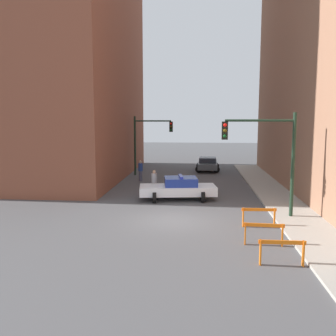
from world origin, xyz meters
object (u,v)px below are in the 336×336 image
(pedestrian_corner, at_px, (140,170))
(barrier_front, at_px, (282,248))
(traffic_light_near, at_px, (270,149))
(police_car, at_px, (178,188))
(barrier_mid, at_px, (264,230))
(barrier_back, at_px, (259,214))
(parked_car_near, at_px, (208,164))
(pedestrian_crossing, at_px, (154,182))
(traffic_light_far, at_px, (147,137))

(pedestrian_corner, relative_size, barrier_front, 1.04)
(traffic_light_near, relative_size, barrier_front, 3.25)
(police_car, bearing_deg, traffic_light_near, -136.85)
(barrier_mid, bearing_deg, barrier_back, 85.33)
(police_car, relative_size, parked_car_near, 1.13)
(traffic_light_near, bearing_deg, barrier_front, -95.87)
(parked_car_near, relative_size, barrier_front, 2.72)
(barrier_front, relative_size, barrier_back, 1.00)
(parked_car_near, bearing_deg, pedestrian_crossing, -105.97)
(police_car, bearing_deg, traffic_light_far, 11.18)
(traffic_light_far, bearing_deg, pedestrian_crossing, -79.36)
(pedestrian_crossing, xyz_separation_m, barrier_mid, (5.50, -9.44, -0.24))
(barrier_back, bearing_deg, barrier_mid, -94.67)
(traffic_light_far, distance_m, pedestrian_crossing, 9.14)
(pedestrian_crossing, bearing_deg, barrier_mid, -81.37)
(barrier_mid, height_order, barrier_back, same)
(traffic_light_near, bearing_deg, traffic_light_far, 120.20)
(traffic_light_far, relative_size, police_car, 1.06)
(barrier_front, xyz_separation_m, barrier_back, (-0.05, 4.61, 0.00))
(pedestrian_corner, bearing_deg, barrier_mid, 27.67)
(traffic_light_far, bearing_deg, parked_car_near, 31.00)
(police_car, distance_m, pedestrian_crossing, 2.08)
(police_car, bearing_deg, barrier_mid, -162.21)
(pedestrian_corner, xyz_separation_m, barrier_back, (7.46, -12.37, -0.24))
(parked_car_near, bearing_deg, barrier_front, -83.48)
(parked_car_near, xyz_separation_m, barrier_mid, (1.71, -21.33, -0.06))
(barrier_mid, bearing_deg, pedestrian_crossing, 120.20)
(barrier_back, bearing_deg, parked_car_near, 95.85)
(parked_car_near, height_order, barrier_mid, parked_car_near)
(pedestrian_crossing, distance_m, pedestrian_corner, 5.76)
(police_car, height_order, barrier_front, police_car)
(traffic_light_near, distance_m, pedestrian_crossing, 8.65)
(traffic_light_near, bearing_deg, parked_car_near, 98.76)
(police_car, bearing_deg, barrier_back, -151.63)
(parked_car_near, bearing_deg, traffic_light_near, -79.55)
(parked_car_near, relative_size, barrier_back, 2.72)
(traffic_light_near, height_order, pedestrian_corner, traffic_light_near)
(traffic_light_far, relative_size, barrier_front, 3.25)
(traffic_light_near, xyz_separation_m, pedestrian_crossing, (-6.41, 5.17, -2.67))
(parked_car_near, bearing_deg, police_car, -97.47)
(traffic_light_near, distance_m, parked_car_near, 17.49)
(traffic_light_far, bearing_deg, pedestrian_corner, -92.47)
(barrier_front, distance_m, barrier_mid, 2.07)
(traffic_light_near, xyz_separation_m, pedestrian_corner, (-8.17, 10.65, -2.67))
(police_car, height_order, parked_car_near, police_car)
(pedestrian_crossing, bearing_deg, barrier_back, -71.91)
(traffic_light_near, height_order, traffic_light_far, traffic_light_near)
(police_car, relative_size, barrier_front, 3.06)
(pedestrian_corner, bearing_deg, barrier_front, 25.64)
(parked_car_near, relative_size, barrier_mid, 2.72)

